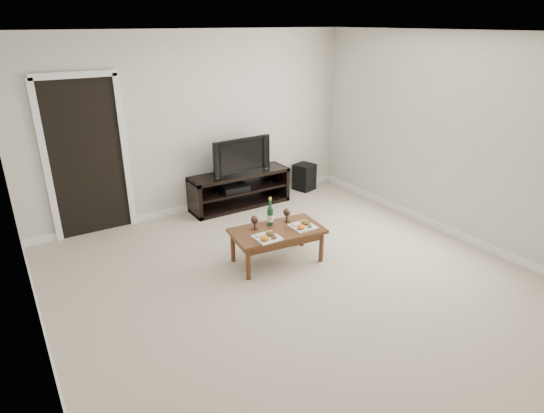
{
  "coord_description": "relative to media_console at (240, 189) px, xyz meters",
  "views": [
    {
      "loc": [
        -2.53,
        -3.36,
        2.7
      ],
      "look_at": [
        0.05,
        0.76,
        0.7
      ],
      "focal_mm": 30.0,
      "sensor_mm": 36.0,
      "label": 1
    }
  ],
  "objects": [
    {
      "name": "av_receiver",
      "position": [
        -0.09,
        -0.01,
        0.05
      ],
      "size": [
        0.43,
        0.34,
        0.08
      ],
      "primitive_type": "cube",
      "rotation": [
        0.0,
        0.0,
        -0.1
      ],
      "color": "black",
      "rests_on": "media_console"
    },
    {
      "name": "ceiling",
      "position": [
        -0.55,
        -2.5,
        2.35
      ],
      "size": [
        5.0,
        5.5,
        0.04
      ],
      "primitive_type": "cube",
      "color": "white",
      "rests_on": "back_wall"
    },
    {
      "name": "goblet_right",
      "position": [
        -0.24,
        -1.66,
        0.23
      ],
      "size": [
        0.09,
        0.09,
        0.17
      ],
      "primitive_type": null,
      "color": "#3A291F",
      "rests_on": "coffee_table"
    },
    {
      "name": "doorway",
      "position": [
        -2.1,
        0.24,
        0.75
      ],
      "size": [
        0.9,
        0.02,
        2.05
      ],
      "primitive_type": "cube",
      "color": "black",
      "rests_on": "ground"
    },
    {
      "name": "wine_bottle",
      "position": [
        -0.46,
        -1.63,
        0.32
      ],
      "size": [
        0.07,
        0.07,
        0.35
      ],
      "primitive_type": "cylinder",
      "color": "#103D20",
      "rests_on": "coffee_table"
    },
    {
      "name": "back_wall",
      "position": [
        -0.55,
        0.27,
        1.02
      ],
      "size": [
        5.0,
        0.04,
        2.6
      ],
      "primitive_type": "cube",
      "color": "beige",
      "rests_on": "ground"
    },
    {
      "name": "subwoofer",
      "position": [
        1.3,
        0.09,
        -0.05
      ],
      "size": [
        0.37,
        0.37,
        0.45
      ],
      "primitive_type": "cube",
      "rotation": [
        0.0,
        0.0,
        0.28
      ],
      "color": "black",
      "rests_on": "ground"
    },
    {
      "name": "floor",
      "position": [
        -0.55,
        -2.5,
        -0.28
      ],
      "size": [
        5.5,
        5.5,
        0.0
      ],
      "primitive_type": "plane",
      "color": "#BCAB97",
      "rests_on": "ground"
    },
    {
      "name": "plate_left",
      "position": [
        -0.69,
        -1.93,
        0.18
      ],
      "size": [
        0.27,
        0.27,
        0.07
      ],
      "primitive_type": "cube",
      "color": "white",
      "rests_on": "coffee_table"
    },
    {
      "name": "goblet_left",
      "position": [
        -0.68,
        -1.64,
        0.23
      ],
      "size": [
        0.09,
        0.09,
        0.17
      ],
      "primitive_type": null,
      "color": "#3A291F",
      "rests_on": "coffee_table"
    },
    {
      "name": "media_console",
      "position": [
        0.0,
        0.0,
        0.0
      ],
      "size": [
        1.57,
        0.45,
        0.55
      ],
      "primitive_type": "cube",
      "color": "black",
      "rests_on": "ground"
    },
    {
      "name": "television",
      "position": [
        0.0,
        0.0,
        0.55
      ],
      "size": [
        0.97,
        0.18,
        0.55
      ],
      "primitive_type": "imported",
      "rotation": [
        0.0,
        0.0,
        0.06
      ],
      "color": "black",
      "rests_on": "media_console"
    },
    {
      "name": "plate_right",
      "position": [
        -0.17,
        -1.9,
        0.18
      ],
      "size": [
        0.27,
        0.27,
        0.07
      ],
      "primitive_type": "cube",
      "color": "white",
      "rests_on": "coffee_table"
    },
    {
      "name": "coffee_table",
      "position": [
        -0.46,
        -1.79,
        -0.07
      ],
      "size": [
        1.13,
        0.7,
        0.42
      ],
      "primitive_type": "cube",
      "rotation": [
        0.0,
        0.0,
        -0.11
      ],
      "color": "#582E18",
      "rests_on": "ground"
    }
  ]
}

